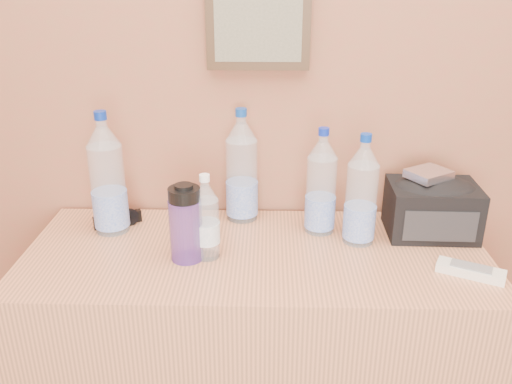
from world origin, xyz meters
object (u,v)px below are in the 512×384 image
Objects in this scene: sunglasses at (118,219)px; pet_large_d at (361,196)px; dresser at (256,365)px; pet_small at (206,221)px; foil_packet at (429,174)px; nalgene_bottle at (186,223)px; toiletry_bag at (432,206)px; pet_large_a at (108,180)px; pet_large_b at (242,171)px; ac_remote at (471,271)px; pet_large_c at (321,187)px.

pet_large_d is at bearing -33.91° from sunglasses.
sunglasses reaches higher than dresser.
foil_packet is at bearing 14.67° from pet_small.
nalgene_bottle reaches higher than foil_packet.
nalgene_bottle is at bearing -165.03° from toiletry_bag.
pet_small is at bearing -26.73° from pet_large_a.
pet_large_b is at bearing 171.24° from foil_packet.
dresser is at bearing -167.16° from pet_large_d.
toiletry_bag is (0.96, 0.00, -0.08)m from pet_large_a.
nalgene_bottle is at bearing -117.76° from pet_large_b.
foil_packet is at bearing -8.76° from pet_large_b.
pet_large_a is 0.94m from foil_packet.
nalgene_bottle reaches higher than ac_remote.
ac_remote is (0.99, -0.27, -0.01)m from sunglasses.
pet_small is (-0.08, -0.25, -0.05)m from pet_large_b.
dresser is at bearing -15.53° from pet_large_a.
dresser is at bearing -144.67° from pet_large_c.
pet_large_a reaches higher than nalgene_bottle.
pet_large_c is at bearing -179.96° from foil_packet.
pet_small is (-0.43, -0.10, -0.04)m from pet_large_d.
pet_large_d is 1.92× the size of ac_remote.
toiletry_bag is at bearing 14.86° from pet_large_d.
dresser is at bearing -164.93° from toiletry_bag.
pet_large_c is 0.33m from toiletry_bag.
pet_large_d is 0.44m from pet_small.
toiletry_bag is (0.22, 0.06, -0.06)m from pet_large_d.
ac_remote is at bearing -34.35° from pet_large_d.
ac_remote is at bearing -42.21° from sunglasses.
pet_large_a is at bearing 175.76° from pet_large_d.
pet_large_b reaches higher than dresser.
nalgene_bottle is at bearing -159.29° from ac_remote.
toiletry_bag is 2.26× the size of foil_packet.
pet_large_b reaches higher than pet_small.
foil_packet reaches higher than ac_remote.
pet_large_d reaches higher than sunglasses.
pet_large_a is (-0.44, 0.12, 0.57)m from dresser.
pet_large_c is 0.99× the size of pet_large_d.
pet_small is at bearing -165.33° from foil_packet.
foil_packet is at bearing 14.58° from nalgene_bottle.
pet_large_b is 0.71m from ac_remote.
pet_large_a reaches higher than pet_small.
pet_large_d is at bearing -31.58° from pet_large_c.
pet_small is at bearing 13.55° from nalgene_bottle.
pet_large_a is 1.69× the size of nalgene_bottle.
pet_large_d is at bearing -23.57° from pet_large_b.
foil_packet is at bearing -28.37° from sunglasses.
pet_large_b is at bearing 13.89° from pet_large_a.
pet_large_c is (0.63, 0.01, -0.02)m from pet_large_a.
sunglasses is 1.30× the size of foil_packet.
pet_large_c is at bearing 25.35° from nalgene_bottle.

